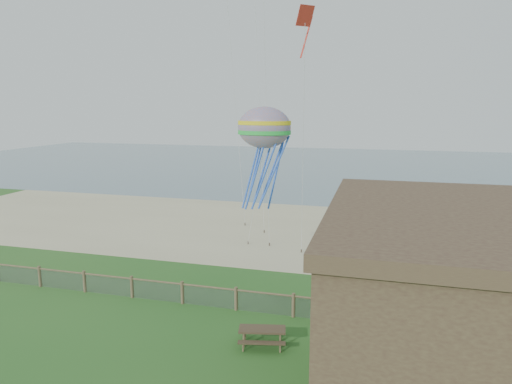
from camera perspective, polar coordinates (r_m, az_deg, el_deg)
ground at (r=19.48m, az=-8.22°, el=-21.67°), size 160.00×160.00×0.00m
sand_beach at (r=39.05m, az=4.63°, el=-4.78°), size 72.00×20.00×0.02m
ocean at (r=81.98m, az=10.27°, el=3.22°), size 160.00×68.00×0.02m
chainlink_fence at (r=24.18m, az=-2.50°, el=-13.34°), size 36.20×0.20×1.25m
picnic_table at (r=21.10m, az=0.78°, el=-17.47°), size 2.33×1.95×0.87m
octopus_kite at (r=30.27m, az=1.03°, el=4.51°), size 4.05×3.29×7.30m
kite_red at (r=28.02m, az=6.15°, el=19.81°), size 1.99×2.03×2.51m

